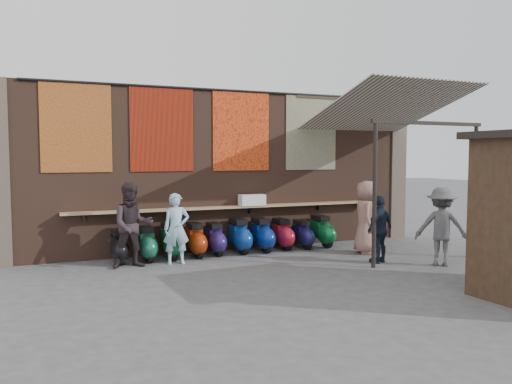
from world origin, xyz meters
TOP-DOWN VIEW (x-y plane):
  - ground at (0.00, 0.00)m, footprint 70.00×70.00m
  - brick_wall at (0.00, 2.70)m, footprint 10.00×0.40m
  - pier_right at (5.20, 2.70)m, footprint 0.50×0.50m
  - eating_counter at (0.00, 2.33)m, footprint 8.00×0.32m
  - shelf_box at (0.51, 2.30)m, footprint 0.64×0.31m
  - tapestry_redgold at (-3.60, 2.48)m, footprint 1.50×0.02m
  - tapestry_sun at (-1.70, 2.48)m, footprint 1.50×0.02m
  - tapestry_orange at (0.30, 2.48)m, footprint 1.50×0.02m
  - tapestry_multi at (2.30, 2.48)m, footprint 1.50×0.02m
  - hang_rail at (0.00, 2.47)m, footprint 9.50×0.06m
  - scooter_stool_0 at (-2.81, 1.96)m, footprint 0.35×0.78m
  - scooter_stool_1 at (-2.19, 1.95)m, footprint 0.37×0.82m
  - scooter_stool_2 at (-1.66, 1.97)m, footprint 0.40×0.88m
  - scooter_stool_3 at (-1.05, 1.98)m, footprint 0.37×0.83m
  - scooter_stool_4 at (-0.55, 2.03)m, footprint 0.36×0.80m
  - scooter_stool_5 at (0.06, 2.01)m, footprint 0.39×0.88m
  - scooter_stool_6 at (0.65, 1.99)m, footprint 0.39×0.86m
  - scooter_stool_7 at (1.23, 2.05)m, footprint 0.37×0.81m
  - scooter_stool_8 at (1.78, 1.97)m, footprint 0.34×0.75m
  - scooter_stool_9 at (2.37, 2.00)m, footprint 0.38×0.85m
  - diner_left at (-1.65, 1.40)m, footprint 0.60×0.42m
  - diner_right at (-2.59, 1.40)m, footprint 0.89×0.70m
  - shopper_navy at (2.53, -0.23)m, footprint 0.95×0.66m
  - shopper_grey at (3.57, -1.00)m, footprint 1.25×1.18m
  - shopper_tan at (2.87, 0.78)m, footprint 0.92×1.03m
  - stall_shelf at (3.50, -2.82)m, footprint 2.02×0.22m
  - awning_canvas at (3.50, 0.90)m, footprint 3.20×3.28m
  - awning_ledger at (3.50, 2.49)m, footprint 3.30×0.08m
  - awning_header at (3.50, -0.60)m, footprint 3.00×0.08m
  - awning_post_left at (2.10, -0.60)m, footprint 0.09×0.09m
  - awning_post_right at (4.90, -0.60)m, footprint 0.09×0.09m

SIDE VIEW (x-z plane):
  - ground at x=0.00m, z-range 0.00..0.00m
  - scooter_stool_8 at x=1.78m, z-range 0.00..0.71m
  - scooter_stool_0 at x=-2.81m, z-range 0.00..0.74m
  - scooter_stool_4 at x=-0.55m, z-range 0.00..0.76m
  - scooter_stool_7 at x=1.23m, z-range 0.00..0.77m
  - scooter_stool_1 at x=-2.19m, z-range 0.00..0.78m
  - scooter_stool_3 at x=-1.05m, z-range 0.00..0.79m
  - scooter_stool_9 at x=2.37m, z-range 0.00..0.80m
  - scooter_stool_6 at x=0.65m, z-range 0.00..0.82m
  - scooter_stool_5 at x=0.06m, z-range 0.00..0.83m
  - scooter_stool_2 at x=-1.66m, z-range 0.00..0.83m
  - shopper_navy at x=2.53m, z-range 0.00..1.50m
  - diner_left at x=-1.65m, z-range 0.00..1.55m
  - shopper_grey at x=3.57m, z-range 0.00..1.69m
  - shopper_tan at x=2.87m, z-range 0.00..1.77m
  - diner_right at x=-2.59m, z-range 0.00..1.80m
  - stall_shelf at x=3.50m, z-range 0.93..0.99m
  - eating_counter at x=0.00m, z-range 1.08..1.12m
  - shelf_box at x=0.51m, z-range 1.12..1.40m
  - awning_post_left at x=2.10m, z-range 0.00..3.10m
  - awning_post_right at x=4.90m, z-range 0.00..3.10m
  - brick_wall at x=0.00m, z-range 0.00..4.00m
  - pier_right at x=5.20m, z-range 0.00..4.00m
  - tapestry_redgold at x=-3.60m, z-range 2.00..4.00m
  - tapestry_sun at x=-1.70m, z-range 2.00..4.00m
  - tapestry_orange at x=0.30m, z-range 2.00..4.00m
  - tapestry_multi at x=2.30m, z-range 2.00..4.00m
  - awning_header at x=3.50m, z-range 3.04..3.12m
  - awning_canvas at x=3.50m, z-range 3.07..4.03m
  - awning_ledger at x=3.50m, z-range 3.89..4.01m
  - hang_rail at x=0.00m, z-range 3.95..4.01m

